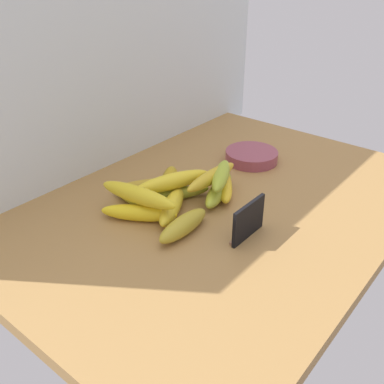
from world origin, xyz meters
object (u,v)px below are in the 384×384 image
banana_2 (153,185)px  banana_0 (224,184)px  banana_6 (138,200)px  banana_12 (138,195)px  chalkboard_sign (248,221)px  banana_11 (212,177)px  banana_1 (139,213)px  banana_3 (172,206)px  banana_7 (183,225)px  banana_10 (221,176)px  banana_8 (219,190)px  banana_9 (173,181)px  banana_5 (174,194)px  fruit_bowl (252,156)px  banana_4 (169,181)px

banana_2 → banana_0: bearing=-49.6°
banana_6 → banana_12: 6.44cm
chalkboard_sign → banana_11: 18.43cm
banana_1 → banana_12: size_ratio=0.87×
banana_2 → banana_3: size_ratio=1.22×
banana_7 → banana_10: (18.16, 3.20, 3.93)cm
banana_8 → banana_9: bearing=136.2°
banana_3 → banana_8: same height
banana_10 → chalkboard_sign: bearing=-124.8°
chalkboard_sign → banana_10: size_ratio=0.68×
banana_2 → banana_5: banana_2 is taller
banana_1 → banana_9: 12.23cm
banana_5 → banana_7: banana_7 is taller
banana_7 → banana_12: 13.00cm
banana_1 → banana_6: (4.17, 4.64, -0.31)cm
fruit_bowl → banana_12: size_ratio=0.74×
banana_10 → banana_12: same height
banana_1 → banana_6: 6.24cm
banana_1 → fruit_bowl: bearing=-3.5°
banana_2 → banana_4: 4.49cm
banana_0 → banana_12: (-22.53, 7.87, 3.80)cm
fruit_bowl → banana_7: (-41.01, -8.70, 0.58)cm
banana_0 → chalkboard_sign: bearing=-129.7°
banana_2 → banana_7: 20.63cm
fruit_bowl → banana_10: (-22.85, -5.50, 4.52)cm
banana_10 → banana_11: banana_10 is taller
fruit_bowl → banana_0: size_ratio=0.82×
banana_4 → banana_8: same height
banana_2 → banana_8: 17.01cm
banana_7 → banana_11: banana_11 is taller
banana_5 → banana_11: 10.33cm
chalkboard_sign → banana_12: size_ratio=0.54×
banana_2 → banana_4: (3.98, -2.06, 0.30)cm
fruit_bowl → banana_12: banana_12 is taller
banana_7 → banana_2: bearing=62.6°
fruit_bowl → banana_3: size_ratio=0.91×
banana_2 → banana_12: size_ratio=1.01×
banana_11 → fruit_bowl: bearing=9.1°
banana_3 → banana_6: banana_3 is taller
banana_3 → banana_1: bearing=149.4°
banana_1 → banana_10: bearing=-21.8°
banana_7 → banana_11: (16.53, 4.78, 3.79)cm
banana_0 → banana_8: same height
fruit_bowl → banana_9: size_ratio=0.77×
banana_9 → banana_10: 12.01cm
fruit_bowl → banana_6: bearing=169.4°
fruit_bowl → banana_11: (-24.48, -3.92, 4.37)cm
banana_0 → banana_11: banana_11 is taller
chalkboard_sign → fruit_bowl: 38.73cm
banana_1 → banana_12: (0.98, 1.00, 3.95)cm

